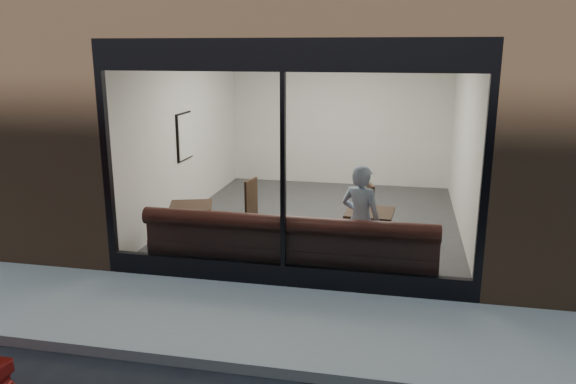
% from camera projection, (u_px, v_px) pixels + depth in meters
% --- Properties ---
extents(ground, '(120.00, 120.00, 0.00)m').
position_uv_depth(ground, '(239.00, 369.00, 5.55)').
color(ground, black).
rests_on(ground, ground).
extents(sidewalk_near, '(40.00, 2.00, 0.01)m').
position_uv_depth(sidewalk_near, '(264.00, 321.00, 6.50)').
color(sidewalk_near, gray).
rests_on(sidewalk_near, ground).
extents(kerb_near, '(40.00, 0.10, 0.12)m').
position_uv_depth(kerb_near, '(237.00, 366.00, 5.49)').
color(kerb_near, gray).
rests_on(kerb_near, ground).
extents(host_building_pier_left, '(2.50, 12.00, 3.20)m').
position_uv_depth(host_building_pier_left, '(184.00, 112.00, 13.49)').
color(host_building_pier_left, brown).
rests_on(host_building_pier_left, ground).
extents(host_building_pier_right, '(2.50, 12.00, 3.20)m').
position_uv_depth(host_building_pier_right, '(514.00, 120.00, 11.98)').
color(host_building_pier_right, brown).
rests_on(host_building_pier_right, ground).
extents(host_building_backfill, '(5.00, 6.00, 3.20)m').
position_uv_depth(host_building_backfill, '(352.00, 103.00, 15.58)').
color(host_building_backfill, brown).
rests_on(host_building_backfill, ground).
extents(cafe_floor, '(6.00, 6.00, 0.00)m').
position_uv_depth(cafe_floor, '(318.00, 220.00, 10.29)').
color(cafe_floor, '#2D2D30').
rests_on(cafe_floor, ground).
extents(cafe_ceiling, '(6.00, 6.00, 0.00)m').
position_uv_depth(cafe_ceiling, '(320.00, 41.00, 9.50)').
color(cafe_ceiling, white).
rests_on(cafe_ceiling, host_building_upper).
extents(cafe_wall_back, '(5.00, 0.00, 5.00)m').
position_uv_depth(cafe_wall_back, '(339.00, 116.00, 12.73)').
color(cafe_wall_back, silver).
rests_on(cafe_wall_back, ground).
extents(cafe_wall_left, '(0.00, 6.00, 6.00)m').
position_uv_depth(cafe_wall_left, '(186.00, 131.00, 10.39)').
color(cafe_wall_left, silver).
rests_on(cafe_wall_left, ground).
extents(cafe_wall_right, '(0.00, 6.00, 6.00)m').
position_uv_depth(cafe_wall_right, '(466.00, 139.00, 9.39)').
color(cafe_wall_right, silver).
rests_on(cafe_wall_right, ground).
extents(storefront_kick, '(5.00, 0.10, 0.30)m').
position_uv_depth(storefront_kick, '(283.00, 275.00, 7.46)').
color(storefront_kick, black).
rests_on(storefront_kick, ground).
extents(storefront_header, '(5.00, 0.10, 0.40)m').
position_uv_depth(storefront_header, '(283.00, 55.00, 6.75)').
color(storefront_header, black).
rests_on(storefront_header, host_building_upper).
extents(storefront_mullion, '(0.06, 0.10, 2.50)m').
position_uv_depth(storefront_mullion, '(283.00, 172.00, 7.11)').
color(storefront_mullion, black).
rests_on(storefront_mullion, storefront_kick).
extents(storefront_glass, '(4.80, 0.00, 4.80)m').
position_uv_depth(storefront_glass, '(283.00, 173.00, 7.08)').
color(storefront_glass, white).
rests_on(storefront_glass, storefront_kick).
extents(banquette, '(4.00, 0.55, 0.45)m').
position_uv_depth(banquette, '(290.00, 259.00, 7.82)').
color(banquette, '#351713').
rests_on(banquette, cafe_floor).
extents(person, '(0.67, 0.55, 1.57)m').
position_uv_depth(person, '(361.00, 221.00, 7.68)').
color(person, '#A8C1E0').
rests_on(person, cafe_floor).
extents(cafe_table_left, '(0.80, 0.80, 0.04)m').
position_uv_depth(cafe_table_left, '(191.00, 206.00, 8.57)').
color(cafe_table_left, black).
rests_on(cafe_table_left, cafe_floor).
extents(cafe_table_right, '(0.72, 0.72, 0.04)m').
position_uv_depth(cafe_table_right, '(370.00, 213.00, 8.22)').
color(cafe_table_right, black).
rests_on(cafe_table_right, cafe_floor).
extents(cafe_chair_left, '(0.49, 0.49, 0.04)m').
position_uv_depth(cafe_chair_left, '(242.00, 219.00, 9.63)').
color(cafe_chair_left, black).
rests_on(cafe_chair_left, cafe_floor).
extents(cafe_chair_right, '(0.54, 0.54, 0.04)m').
position_uv_depth(cafe_chair_right, '(358.00, 226.00, 9.25)').
color(cafe_chair_right, black).
rests_on(cafe_chair_right, cafe_floor).
extents(wall_poster, '(0.02, 0.60, 0.81)m').
position_uv_depth(wall_poster, '(185.00, 136.00, 10.25)').
color(wall_poster, white).
rests_on(wall_poster, cafe_wall_left).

